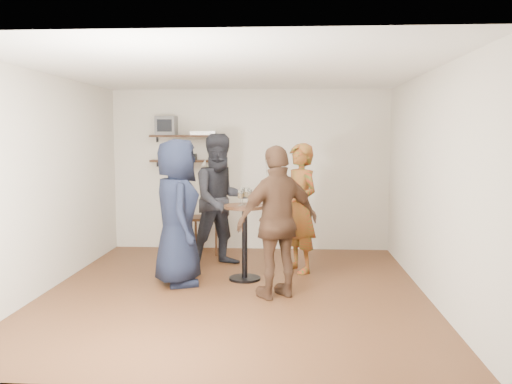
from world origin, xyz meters
TOP-DOWN VIEW (x-y plane):
  - room at (0.00, 0.00)m, footprint 4.58×5.08m
  - shelf_upper at (-1.00, 2.38)m, footprint 1.20×0.25m
  - shelf_lower at (-1.00, 2.38)m, footprint 1.20×0.25m
  - crt_monitor at (-1.34, 2.38)m, footprint 0.32×0.30m
  - dvd_deck at (-0.74, 2.38)m, footprint 0.40×0.24m
  - radio at (-0.97, 2.38)m, footprint 0.22×0.10m
  - power_strip at (-1.33, 2.42)m, footprint 0.30×0.05m
  - side_table at (-0.68, 2.11)m, footprint 0.52×0.52m
  - vase_lilies at (-0.68, 2.11)m, footprint 0.19×0.19m
  - drinks_table at (0.07, 0.55)m, footprint 0.53×0.53m
  - wine_glass_fl at (0.02, 0.52)m, footprint 0.06×0.06m
  - wine_glass_fr at (0.14, 0.53)m, footprint 0.07×0.07m
  - wine_glass_bl at (0.04, 0.63)m, footprint 0.07×0.07m
  - wine_glass_br at (0.11, 0.56)m, footprint 0.07×0.07m
  - person_plaid at (0.79, 1.03)m, footprint 0.71×0.77m
  - person_dark at (-0.32, 1.31)m, footprint 1.14×1.06m
  - person_navy at (-0.74, 0.29)m, footprint 0.82×1.02m
  - person_brown at (0.52, -0.18)m, footprint 1.10×0.90m

SIDE VIEW (x-z plane):
  - side_table at x=-0.68m, z-range 0.19..0.78m
  - drinks_table at x=0.07m, z-range 0.14..1.11m
  - vase_lilies at x=-0.68m, z-range 0.41..1.33m
  - person_brown at x=0.52m, z-range 0.00..1.75m
  - person_plaid at x=0.79m, z-range 0.00..1.76m
  - person_navy at x=-0.74m, z-range 0.00..1.82m
  - person_dark at x=-0.32m, z-range 0.00..1.89m
  - wine_glass_fl at x=0.02m, z-range 1.01..1.20m
  - wine_glass_fr at x=0.14m, z-range 1.01..1.21m
  - wine_glass_bl at x=0.04m, z-range 1.01..1.23m
  - wine_glass_br at x=0.11m, z-range 1.01..1.24m
  - room at x=0.00m, z-range -0.04..2.64m
  - shelf_lower at x=-1.00m, z-range 1.43..1.47m
  - power_strip at x=-1.33m, z-range 1.47..1.50m
  - radio at x=-0.97m, z-range 1.47..1.57m
  - shelf_upper at x=-1.00m, z-range 1.83..1.87m
  - dvd_deck at x=-0.74m, z-range 1.87..1.93m
  - crt_monitor at x=-1.34m, z-range 1.87..2.17m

